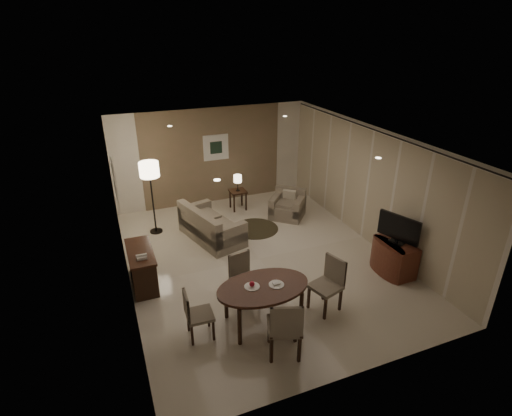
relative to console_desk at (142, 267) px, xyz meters
name	(u,v)px	position (x,y,z in m)	size (l,w,h in m)	color
room_shell	(253,196)	(2.49, 0.40, 0.98)	(5.50, 7.00, 2.70)	beige
taupe_accent	(213,156)	(2.49, 3.48, 0.98)	(3.96, 0.03, 2.70)	#7F654F
curtain_wall	(367,187)	(5.17, 0.00, 0.95)	(0.08, 6.70, 2.58)	beige
curtain_rod	(374,130)	(5.17, 0.00, 2.27)	(0.03, 0.03, 6.80)	black
art_back_frame	(216,147)	(2.59, 3.46, 1.23)	(0.72, 0.03, 0.72)	silver
art_back_canvas	(216,148)	(2.59, 3.44, 1.23)	(0.34, 0.01, 0.34)	black
art_left_frame	(114,179)	(-0.23, 1.20, 1.48)	(0.03, 0.60, 0.80)	silver
art_left_canvas	(115,178)	(-0.21, 1.20, 1.48)	(0.01, 0.46, 0.64)	gray
downlight_nl	(217,180)	(1.09, -1.80, 2.31)	(0.10, 0.10, 0.01)	white
downlight_nr	(378,158)	(3.89, -1.80, 2.31)	(0.10, 0.10, 0.01)	white
downlight_fl	(170,126)	(1.09, 1.80, 2.31)	(0.10, 0.10, 0.01)	white
downlight_fr	(285,116)	(3.89, 1.80, 2.31)	(0.10, 0.10, 0.01)	white
console_desk	(142,267)	(0.00, 0.00, 0.00)	(0.48, 1.20, 0.75)	#422215
telephone	(141,256)	(0.00, -0.30, 0.43)	(0.20, 0.14, 0.09)	white
tv_cabinet	(395,257)	(4.89, -1.50, -0.03)	(0.48, 0.90, 0.70)	brown
flat_tv	(399,229)	(4.87, -1.50, 0.65)	(0.06, 0.88, 0.60)	black
dining_table	(263,304)	(1.77, -1.93, 0.00)	(1.59, 1.00, 0.75)	#422215
chair_near	(284,325)	(1.80, -2.69, 0.15)	(0.51, 0.51, 1.06)	gray
chair_far	(245,280)	(1.69, -1.27, 0.09)	(0.45, 0.45, 0.93)	gray
chair_left	(200,314)	(0.69, -1.86, 0.06)	(0.42, 0.42, 0.87)	gray
chair_right	(325,286)	(2.93, -2.01, 0.12)	(0.48, 0.48, 0.99)	gray
plate_a	(252,287)	(1.59, -1.88, 0.38)	(0.26, 0.26, 0.02)	white
plate_b	(276,285)	(1.99, -1.98, 0.38)	(0.26, 0.26, 0.02)	white
fruit_apple	(252,284)	(1.59, -1.88, 0.43)	(0.09, 0.09, 0.09)	#B31429
napkin	(276,283)	(1.99, -1.98, 0.40)	(0.12, 0.08, 0.03)	white
round_rug	(255,228)	(2.94, 1.36, -0.37)	(1.16, 1.16, 0.01)	#38311F
sofa	(212,223)	(1.79, 1.29, 0.03)	(0.87, 1.74, 0.82)	gray
armchair	(287,204)	(3.98, 1.68, -0.01)	(0.83, 0.78, 0.74)	gray
side_table	(238,200)	(2.94, 2.66, -0.10)	(0.43, 0.43, 0.55)	black
table_lamp	(238,182)	(2.94, 2.66, 0.43)	(0.22, 0.22, 0.50)	#FFEAC1
floor_lamp	(152,198)	(0.58, 2.13, 0.53)	(0.46, 0.46, 1.82)	#FFE5B7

